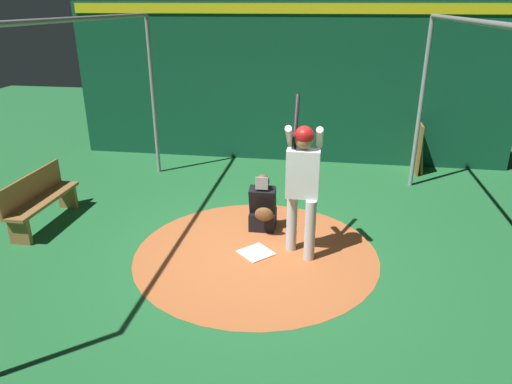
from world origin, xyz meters
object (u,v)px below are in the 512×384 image
at_px(home_plate, 256,253).
at_px(bat_rack, 417,147).
at_px(batter, 302,178).
at_px(bench, 40,199).
at_px(catcher, 263,208).

distance_m(home_plate, bat_rack, 5.06).
bearing_deg(bat_rack, home_plate, -33.91).
relative_size(batter, bench, 1.39).
bearing_deg(catcher, bench, -83.91).
height_order(batter, bat_rack, batter).
bearing_deg(batter, bat_rack, 151.73).
height_order(catcher, bat_rack, bat_rack).
distance_m(bat_rack, bench, 7.39).
relative_size(home_plate, batter, 0.19).
height_order(home_plate, bench, bench).
bearing_deg(bench, home_plate, 83.37).
bearing_deg(bench, batter, 85.70).
distance_m(batter, bat_rack, 4.68).
distance_m(home_plate, batter, 1.30).
relative_size(home_plate, catcher, 0.46).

